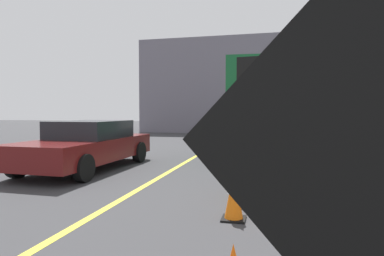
{
  "coord_description": "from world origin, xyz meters",
  "views": [
    {
      "loc": [
        2.71,
        1.95,
        1.63
      ],
      "look_at": [
        1.26,
        7.94,
        1.33
      ],
      "focal_mm": 30.85,
      "sensor_mm": 36.0,
      "label": 1
    }
  ],
  "objects_px": {
    "highway_guide_sign": "(298,82)",
    "box_truck": "(265,109)",
    "arrow_board_trailer": "(278,172)",
    "traffic_cone_mid_lane": "(234,195)",
    "pickup_car": "(87,145)"
  },
  "relations": [
    {
      "from": "box_truck",
      "to": "traffic_cone_mid_lane",
      "type": "height_order",
      "value": "box_truck"
    },
    {
      "from": "traffic_cone_mid_lane",
      "to": "pickup_car",
      "type": "bearing_deg",
      "value": 142.49
    },
    {
      "from": "arrow_board_trailer",
      "to": "highway_guide_sign",
      "type": "bearing_deg",
      "value": 84.48
    },
    {
      "from": "box_truck",
      "to": "highway_guide_sign",
      "type": "height_order",
      "value": "highway_guide_sign"
    },
    {
      "from": "arrow_board_trailer",
      "to": "pickup_car",
      "type": "height_order",
      "value": "arrow_board_trailer"
    },
    {
      "from": "highway_guide_sign",
      "to": "pickup_car",
      "type": "bearing_deg",
      "value": -118.73
    },
    {
      "from": "box_truck",
      "to": "traffic_cone_mid_lane",
      "type": "xyz_separation_m",
      "value": [
        -0.3,
        -7.28,
        -1.36
      ]
    },
    {
      "from": "arrow_board_trailer",
      "to": "box_truck",
      "type": "distance_m",
      "value": 5.92
    },
    {
      "from": "highway_guide_sign",
      "to": "traffic_cone_mid_lane",
      "type": "distance_m",
      "value": 16.07
    },
    {
      "from": "box_truck",
      "to": "highway_guide_sign",
      "type": "relative_size",
      "value": 1.43
    },
    {
      "from": "arrow_board_trailer",
      "to": "highway_guide_sign",
      "type": "distance_m",
      "value": 14.5
    },
    {
      "from": "box_truck",
      "to": "pickup_car",
      "type": "distance_m",
      "value": 6.26
    },
    {
      "from": "pickup_car",
      "to": "traffic_cone_mid_lane",
      "type": "relative_size",
      "value": 6.27
    },
    {
      "from": "arrow_board_trailer",
      "to": "box_truck",
      "type": "height_order",
      "value": "box_truck"
    },
    {
      "from": "highway_guide_sign",
      "to": "box_truck",
      "type": "bearing_deg",
      "value": -101.72
    }
  ]
}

